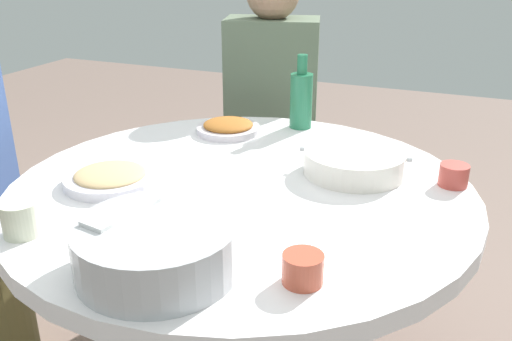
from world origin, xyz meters
TOP-DOWN VIEW (x-y plane):
  - round_dining_table at (0.00, 0.00)m, footprint 1.13×1.13m
  - rice_bowl at (0.02, -0.40)m, footprint 0.29×0.29m
  - soup_bowl at (0.24, 0.18)m, footprint 0.28×0.26m
  - dish_noodles at (-0.30, -0.12)m, footprint 0.22×0.22m
  - dish_stirfry at (-0.20, 0.35)m, footprint 0.20×0.20m
  - green_bottle at (-0.01, 0.49)m, footprint 0.07×0.07m
  - tea_cup_near at (-0.31, -0.39)m, footprint 0.08×0.08m
  - tea_cup_far at (0.27, -0.34)m, footprint 0.07×0.07m
  - tea_cup_side at (0.48, 0.20)m, footprint 0.07×0.07m
  - stool_for_diner_right at (-0.22, 0.79)m, footprint 0.31×0.31m
  - diner_right at (-0.22, 0.79)m, footprint 0.40×0.41m

SIDE VIEW (x-z plane):
  - stool_for_diner_right at x=-0.22m, z-range 0.00..0.43m
  - round_dining_table at x=0.00m, z-range 0.24..0.97m
  - dish_noodles at x=-0.30m, z-range 0.72..0.76m
  - dish_stirfry at x=-0.20m, z-range 0.72..0.76m
  - tea_cup_side at x=0.48m, z-range 0.72..0.78m
  - tea_cup_far at x=0.27m, z-range 0.72..0.78m
  - soup_bowl at x=0.24m, z-range 0.72..0.78m
  - diner_right at x=-0.22m, z-range 0.37..1.13m
  - tea_cup_near at x=-0.31m, z-range 0.72..0.79m
  - rice_bowl at x=0.02m, z-range 0.72..0.82m
  - green_bottle at x=-0.01m, z-range 0.70..0.93m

